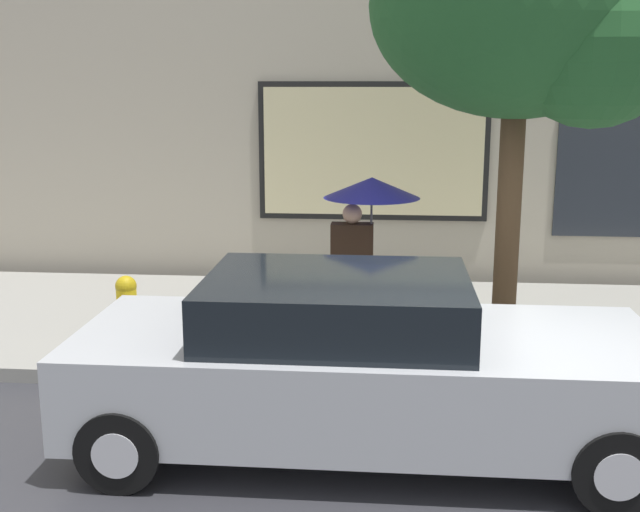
{
  "coord_description": "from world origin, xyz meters",
  "views": [
    {
      "loc": [
        -0.76,
        -6.19,
        2.98
      ],
      "look_at": [
        -1.47,
        1.8,
        1.2
      ],
      "focal_mm": 44.14,
      "sensor_mm": 36.0,
      "label": 1
    }
  ],
  "objects_px": {
    "fire_hydrant": "(127,311)",
    "street_tree": "(535,14)",
    "parked_car": "(360,365)",
    "pedestrian_with_umbrella": "(366,210)"
  },
  "relations": [
    {
      "from": "pedestrian_with_umbrella",
      "to": "street_tree",
      "type": "relative_size",
      "value": 0.39
    },
    {
      "from": "pedestrian_with_umbrella",
      "to": "street_tree",
      "type": "bearing_deg",
      "value": -6.63
    },
    {
      "from": "street_tree",
      "to": "fire_hydrant",
      "type": "bearing_deg",
      "value": -178.39
    },
    {
      "from": "fire_hydrant",
      "to": "street_tree",
      "type": "distance_m",
      "value": 5.23
    },
    {
      "from": "parked_car",
      "to": "fire_hydrant",
      "type": "height_order",
      "value": "parked_car"
    },
    {
      "from": "fire_hydrant",
      "to": "street_tree",
      "type": "relative_size",
      "value": 0.17
    },
    {
      "from": "parked_car",
      "to": "fire_hydrant",
      "type": "distance_m",
      "value": 3.28
    },
    {
      "from": "parked_car",
      "to": "street_tree",
      "type": "relative_size",
      "value": 1.0
    },
    {
      "from": "parked_car",
      "to": "pedestrian_with_umbrella",
      "type": "bearing_deg",
      "value": 90.85
    },
    {
      "from": "parked_car",
      "to": "fire_hydrant",
      "type": "relative_size",
      "value": 6.01
    }
  ]
}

